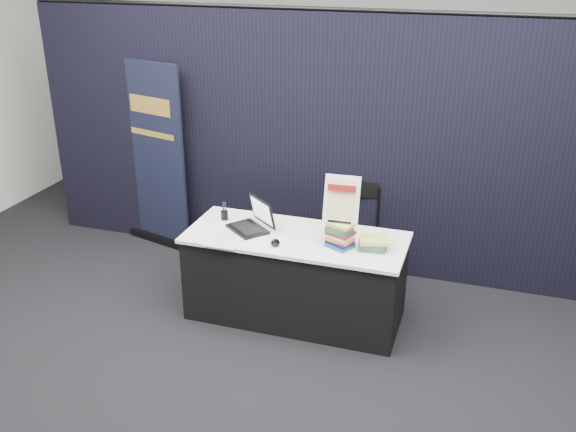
# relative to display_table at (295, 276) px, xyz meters

# --- Properties ---
(floor) EXTENTS (8.00, 8.00, 0.00)m
(floor) POSITION_rel_display_table_xyz_m (0.00, -0.55, -0.38)
(floor) COLOR black
(floor) RESTS_ON ground
(wall_back) EXTENTS (8.00, 0.02, 3.50)m
(wall_back) POSITION_rel_display_table_xyz_m (0.00, 3.45, 1.37)
(wall_back) COLOR silver
(wall_back) RESTS_ON floor
(drape_partition) EXTENTS (6.00, 0.08, 2.40)m
(drape_partition) POSITION_rel_display_table_xyz_m (0.00, 1.05, 0.82)
(drape_partition) COLOR black
(drape_partition) RESTS_ON floor
(display_table) EXTENTS (1.80, 0.75, 0.75)m
(display_table) POSITION_rel_display_table_xyz_m (0.00, 0.00, 0.00)
(display_table) COLOR black
(display_table) RESTS_ON floor
(laptop) EXTENTS (0.41, 0.45, 0.26)m
(laptop) POSITION_rel_display_table_xyz_m (-0.41, 0.03, 0.43)
(laptop) COLOR black
(laptop) RESTS_ON display_table
(mouse) EXTENTS (0.11, 0.13, 0.04)m
(mouse) POSITION_rel_display_table_xyz_m (-0.10, -0.20, 0.39)
(mouse) COLOR black
(mouse) RESTS_ON display_table
(brochure_left) EXTENTS (0.28, 0.20, 0.00)m
(brochure_left) POSITION_rel_display_table_xyz_m (-0.52, -0.31, 0.38)
(brochure_left) COLOR silver
(brochure_left) RESTS_ON display_table
(brochure_mid) EXTENTS (0.30, 0.26, 0.00)m
(brochure_mid) POSITION_rel_display_table_xyz_m (-0.54, -0.19, 0.38)
(brochure_mid) COLOR silver
(brochure_mid) RESTS_ON display_table
(brochure_right) EXTENTS (0.33, 0.25, 0.00)m
(brochure_right) POSITION_rel_display_table_xyz_m (-0.29, -0.19, 0.38)
(brochure_right) COLOR white
(brochure_right) RESTS_ON display_table
(pen_cup) EXTENTS (0.07, 0.07, 0.08)m
(pen_cup) POSITION_rel_display_table_xyz_m (-0.68, 0.13, 0.41)
(pen_cup) COLOR black
(pen_cup) RESTS_ON display_table
(book_stack_tall) EXTENTS (0.23, 0.21, 0.21)m
(book_stack_tall) POSITION_rel_display_table_xyz_m (0.38, -0.08, 0.48)
(book_stack_tall) COLOR #1B5369
(book_stack_tall) RESTS_ON display_table
(book_stack_short) EXTENTS (0.24, 0.20, 0.09)m
(book_stack_short) POSITION_rel_display_table_xyz_m (0.65, -0.05, 0.42)
(book_stack_short) COLOR #1E723C
(book_stack_short) RESTS_ON display_table
(info_sign) EXTENTS (0.28, 0.15, 0.37)m
(info_sign) POSITION_rel_display_table_xyz_m (0.38, -0.05, 0.76)
(info_sign) COLOR black
(info_sign) RESTS_ON book_stack_tall
(pullup_banner) EXTENTS (0.81, 0.31, 1.91)m
(pullup_banner) POSITION_rel_display_table_xyz_m (-1.79, 0.95, 0.47)
(pullup_banner) COLOR black
(pullup_banner) RESTS_ON floor
(stacking_chair) EXTENTS (0.45, 0.46, 0.91)m
(stacking_chair) POSITION_rel_display_table_xyz_m (0.30, 0.84, 0.13)
(stacking_chair) COLOR black
(stacking_chair) RESTS_ON floor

